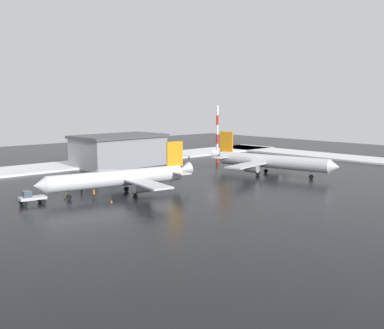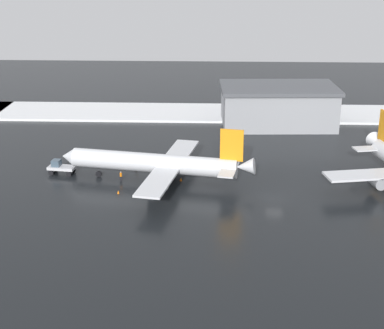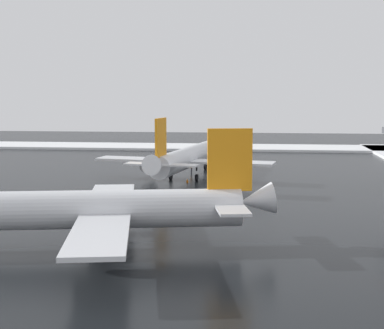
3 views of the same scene
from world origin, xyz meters
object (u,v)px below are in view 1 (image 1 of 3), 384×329
cargo_hangar (119,150)px  traffic_cone_near_nose (65,198)px  ground_crew_beside_wing (81,187)px  antenna_mast (217,134)px  pushback_tug (31,197)px  airplane_foreground_jet (269,161)px  traffic_cone_wingtip_side (136,190)px  traffic_cone_mid_line (111,201)px  ground_crew_near_tug (94,194)px  airplane_parked_portside (121,178)px

cargo_hangar → traffic_cone_near_nose: (33.60, 31.47, -4.17)m
ground_crew_beside_wing → antenna_mast: size_ratio=0.10×
pushback_tug → cargo_hangar: size_ratio=0.19×
airplane_foreground_jet → ground_crew_beside_wing: size_ratio=20.03×
ground_crew_beside_wing → cargo_hangar: cargo_hangar is taller
airplane_foreground_jet → cargo_hangar: bearing=-165.8°
pushback_tug → traffic_cone_wingtip_side: pushback_tug is taller
pushback_tug → traffic_cone_mid_line: (-11.30, 8.37, -1.01)m
cargo_hangar → traffic_cone_near_nose: size_ratio=46.66×
pushback_tug → ground_crew_beside_wing: size_ratio=2.85×
cargo_hangar → traffic_cone_wingtip_side: (19.30, 34.20, -4.17)m
ground_crew_beside_wing → antenna_mast: bearing=166.7°
airplane_foreground_jet → antenna_mast: 26.56m
pushback_tug → ground_crew_near_tug: size_ratio=2.85×
traffic_cone_near_nose → traffic_cone_wingtip_side: bearing=169.2°
pushback_tug → ground_crew_beside_wing: pushback_tug is taller
traffic_cone_near_nose → antenna_mast: bearing=-163.3°
traffic_cone_near_nose → traffic_cone_mid_line: bearing=118.7°
ground_crew_near_tug → airplane_foreground_jet: bearing=64.9°
ground_crew_beside_wing → antenna_mast: 55.14m
airplane_foreground_jet → antenna_mast: antenna_mast is taller
airplane_parked_portside → traffic_cone_mid_line: airplane_parked_portside is taller
ground_crew_near_tug → traffic_cone_mid_line: bearing=-16.0°
pushback_tug → cargo_hangar: cargo_hangar is taller
ground_crew_near_tug → antenna_mast: bearing=90.9°
ground_crew_near_tug → traffic_cone_near_nose: (4.32, -3.23, -0.70)m
traffic_cone_near_nose → ground_crew_near_tug: bearing=143.2°
ground_crew_beside_wing → traffic_cone_mid_line: ground_crew_beside_wing is taller
airplane_foreground_jet → ground_crew_near_tug: bearing=-105.8°
cargo_hangar → airplane_foreground_jet: bearing=112.3°
traffic_cone_near_nose → airplane_parked_portside: bearing=163.4°
traffic_cone_near_nose → traffic_cone_mid_line: (-4.69, 8.56, 0.00)m
antenna_mast → traffic_cone_mid_line: size_ratio=30.53×
pushback_tug → traffic_cone_mid_line: pushback_tug is taller
airplane_parked_portside → cargo_hangar: 41.60m
airplane_parked_portside → ground_crew_near_tug: (6.26, 0.07, -2.28)m
pushback_tug → traffic_cone_wingtip_side: (-20.91, 2.54, -1.01)m
airplane_parked_portside → ground_crew_near_tug: airplane_parked_portside is taller
ground_crew_near_tug → ground_crew_beside_wing: (-1.61, -7.44, 0.00)m
ground_crew_near_tug → cargo_hangar: cargo_hangar is taller
antenna_mast → traffic_cone_mid_line: bearing=25.8°
traffic_cone_near_nose → airplane_foreground_jet: bearing=171.9°
ground_crew_beside_wing → traffic_cone_near_nose: (5.92, 4.21, -0.70)m
airplane_parked_portside → pushback_tug: size_ratio=6.78×
antenna_mast → traffic_cone_mid_line: (54.19, 26.24, -8.12)m
airplane_parked_portside → traffic_cone_mid_line: 8.53m
traffic_cone_wingtip_side → ground_crew_near_tug: bearing=2.9°
pushback_tug → traffic_cone_near_nose: 6.69m
airplane_parked_portside → antenna_mast: antenna_mast is taller
airplane_parked_portside → airplane_foreground_jet: airplane_foreground_jet is taller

